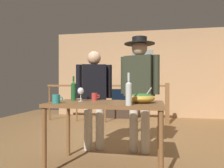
% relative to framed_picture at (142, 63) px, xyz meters
% --- Properties ---
extents(ground_plane, '(7.96, 7.96, 0.00)m').
position_rel_framed_picture_xyz_m(ground_plane, '(-0.07, -3.00, -1.64)').
color(ground_plane, olive).
extents(back_wall, '(5.29, 0.10, 2.61)m').
position_rel_framed_picture_xyz_m(back_wall, '(-0.07, 0.06, -0.33)').
color(back_wall, tan).
rests_on(back_wall, ground_plane).
extents(framed_picture, '(0.62, 0.03, 0.76)m').
position_rel_framed_picture_xyz_m(framed_picture, '(0.00, 0.00, 0.00)').
color(framed_picture, gray).
extents(stair_railing, '(3.23, 0.10, 1.03)m').
position_rel_framed_picture_xyz_m(stair_railing, '(-0.37, -1.12, -0.98)').
color(stair_railing, brown).
rests_on(stair_railing, ground_plane).
extents(tv_console, '(0.90, 0.40, 0.41)m').
position_rel_framed_picture_xyz_m(tv_console, '(-0.59, -0.29, -1.43)').
color(tv_console, '#38281E').
rests_on(tv_console, ground_plane).
extents(flat_screen_tv, '(0.57, 0.12, 0.43)m').
position_rel_framed_picture_xyz_m(flat_screen_tv, '(-0.59, -0.32, -0.97)').
color(flat_screen_tv, black).
rests_on(flat_screen_tv, tv_console).
extents(serving_table, '(1.34, 0.76, 0.79)m').
position_rel_framed_picture_xyz_m(serving_table, '(-0.20, -4.07, -0.93)').
color(serving_table, brown).
rests_on(serving_table, ground_plane).
extents(salad_bowl, '(0.30, 0.30, 0.18)m').
position_rel_framed_picture_xyz_m(salad_bowl, '(0.22, -4.08, -0.78)').
color(salad_bowl, gold).
rests_on(salad_bowl, serving_table).
extents(wine_glass, '(0.08, 0.08, 0.17)m').
position_rel_framed_picture_xyz_m(wine_glass, '(-0.56, -3.98, -0.72)').
color(wine_glass, silver).
rests_on(wine_glass, serving_table).
extents(wine_bottle_clear, '(0.07, 0.07, 0.34)m').
position_rel_framed_picture_xyz_m(wine_bottle_clear, '(0.10, -4.38, -0.71)').
color(wine_bottle_clear, silver).
rests_on(wine_bottle_clear, serving_table).
extents(wine_bottle_green, '(0.07, 0.07, 0.32)m').
position_rel_framed_picture_xyz_m(wine_bottle_green, '(-0.69, -3.89, -0.71)').
color(wine_bottle_green, '#1E5628').
rests_on(wine_bottle_green, serving_table).
extents(mug_teal, '(0.12, 0.09, 0.10)m').
position_rel_framed_picture_xyz_m(mug_teal, '(-0.73, -4.32, -0.80)').
color(mug_teal, teal).
rests_on(mug_teal, serving_table).
extents(mug_red, '(0.11, 0.08, 0.10)m').
position_rel_framed_picture_xyz_m(mug_red, '(-0.42, -3.84, -0.80)').
color(mug_red, '#B7332D').
rests_on(mug_red, serving_table).
extents(person_standing_left, '(0.53, 0.32, 1.51)m').
position_rel_framed_picture_xyz_m(person_standing_left, '(-0.55, -3.40, -0.76)').
color(person_standing_left, beige).
rests_on(person_standing_left, ground_plane).
extents(person_standing_right, '(0.58, 0.45, 1.70)m').
position_rel_framed_picture_xyz_m(person_standing_right, '(0.14, -3.40, -0.61)').
color(person_standing_right, beige).
rests_on(person_standing_right, ground_plane).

